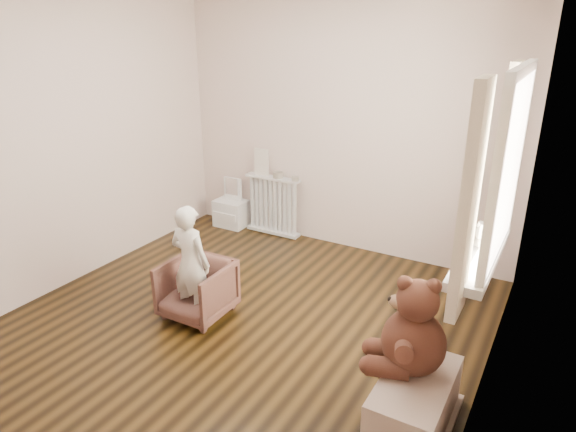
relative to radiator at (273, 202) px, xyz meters
The scene contains 19 objects.
floor 1.88m from the radiator, 65.98° to the right, with size 3.60×3.60×0.01m, color black.
back_wall 1.18m from the radiator, ahead, with size 3.60×0.02×2.60m, color beige.
front_wall 3.67m from the radiator, 77.86° to the right, with size 3.60×0.02×2.60m, color beige.
left_wall 2.18m from the radiator, 122.04° to the right, with size 0.02×3.60×2.60m, color beige.
right_wall 3.19m from the radiator, 33.39° to the right, with size 0.02×3.60×2.60m, color beige.
window 3.05m from the radiator, 28.82° to the right, with size 0.03×0.90×1.10m, color white.
window_sill 2.83m from the radiator, 29.71° to the right, with size 0.22×1.10×0.06m, color silver.
curtain_left 3.25m from the radiator, 39.11° to the right, with size 0.06×0.26×1.30m, color beige.
curtain_right 2.72m from the radiator, 18.66° to the right, with size 0.06×0.26×1.30m, color beige.
radiator is the anchor object (origin of this frame).
paper_doll 0.46m from the radiator, behind, with size 0.18×0.02×0.30m, color beige.
tin_a 0.33m from the radiator, ahead, with size 0.11×0.11×0.07m, color #A59E8C.
tin_b 0.42m from the radiator, ahead, with size 0.08×0.08×0.04m, color #A59E8C.
toy_vanity 0.57m from the radiator, behind, with size 0.37×0.26×0.58m, color silver.
armchair 1.82m from the radiator, 78.71° to the right, with size 0.51×0.52×0.47m, color brown.
child 1.86m from the radiator, 79.01° to the right, with size 0.35×0.23×0.96m, color white.
toy_bench 3.11m from the radiator, 43.10° to the right, with size 0.38×0.73×0.34m, color #BCA68D.
teddy_bear 3.03m from the radiator, 42.83° to the right, with size 0.49×0.38×0.60m, color #371A11, non-canonical shape.
plush_cat 2.82m from the radiator, 28.86° to the right, with size 0.14×0.22×0.19m, color gray, non-canonical shape.
Camera 1 is at (2.08, -2.92, 2.30)m, focal length 32.00 mm.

